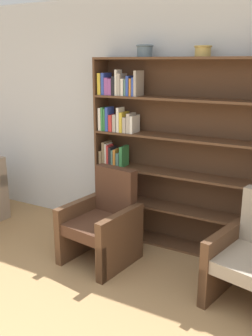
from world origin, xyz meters
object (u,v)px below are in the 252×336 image
object	(u,v)px
armchair_leather	(103,223)
bowl_slate	(203,50)
bowl_olive	(145,50)
bookshelf	(178,157)

from	to	relation	value
armchair_leather	bowl_slate	bearing A→B (deg)	-130.96
bowl_olive	bowl_slate	xyz separation A→B (m)	(0.63, 0.00, -0.01)
bookshelf	armchair_leather	bearing A→B (deg)	-128.36
armchair_leather	bookshelf	bearing A→B (deg)	-120.11
bowl_olive	bowl_slate	distance (m)	0.63
bowl_slate	armchair_leather	size ratio (longest dim) A/B	0.18
bowl_olive	bowl_slate	size ratio (longest dim) A/B	1.03
bowl_slate	bookshelf	bearing A→B (deg)	174.46
bowl_olive	bowl_slate	world-z (taller)	bowl_olive
bookshelf	bowl_olive	size ratio (longest dim) A/B	13.09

